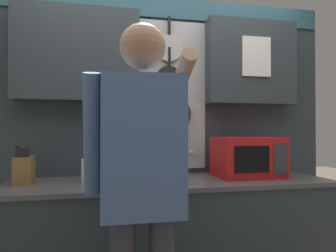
{
  "coord_description": "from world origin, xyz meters",
  "views": [
    {
      "loc": [
        -0.45,
        -2.08,
        1.27
      ],
      "look_at": [
        0.02,
        0.21,
        1.3
      ],
      "focal_mm": 32.0,
      "sensor_mm": 36.0,
      "label": 1
    }
  ],
  "objects_px": {
    "utensil_crock": "(90,168)",
    "person": "(142,174)",
    "knife_block": "(24,170)",
    "microwave": "(247,157)"
  },
  "relations": [
    {
      "from": "utensil_crock",
      "to": "person",
      "type": "relative_size",
      "value": 0.2
    },
    {
      "from": "utensil_crock",
      "to": "person",
      "type": "bearing_deg",
      "value": -68.9
    },
    {
      "from": "microwave",
      "to": "person",
      "type": "xyz_separation_m",
      "value": [
        -0.89,
        -0.7,
        -0.0
      ]
    },
    {
      "from": "knife_block",
      "to": "utensil_crock",
      "type": "xyz_separation_m",
      "value": [
        0.42,
        0.0,
        -0.0
      ]
    },
    {
      "from": "knife_block",
      "to": "person",
      "type": "xyz_separation_m",
      "value": [
        0.69,
        -0.7,
        0.05
      ]
    },
    {
      "from": "utensil_crock",
      "to": "person",
      "type": "xyz_separation_m",
      "value": [
        0.27,
        -0.71,
        0.05
      ]
    },
    {
      "from": "knife_block",
      "to": "person",
      "type": "height_order",
      "value": "person"
    },
    {
      "from": "knife_block",
      "to": "microwave",
      "type": "bearing_deg",
      "value": -0.01
    },
    {
      "from": "utensil_crock",
      "to": "person",
      "type": "height_order",
      "value": "person"
    },
    {
      "from": "utensil_crock",
      "to": "microwave",
      "type": "bearing_deg",
      "value": -0.09
    }
  ]
}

